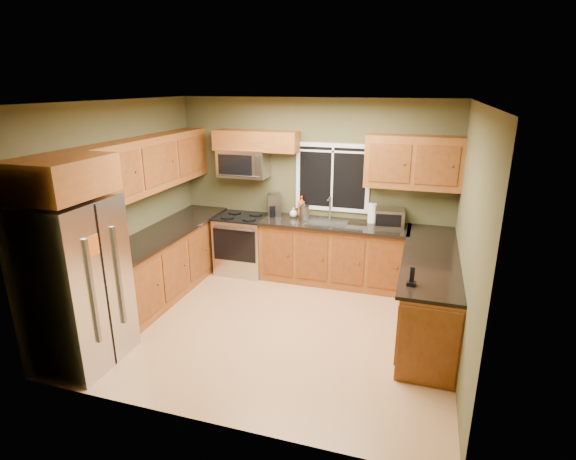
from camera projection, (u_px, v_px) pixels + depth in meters
The scene contains 28 objects.
floor at pixel (276, 325), 5.64m from camera, with size 4.20×4.20×0.00m, color #B2804E.
ceiling at pixel (274, 102), 4.80m from camera, with size 4.20×4.20×0.00m, color white.
back_wall at pixel (313, 189), 6.85m from camera, with size 4.20×4.20×0.00m, color #4C4A2A.
front_wall at pixel (203, 285), 3.58m from camera, with size 4.20×4.20×0.00m, color #4C4A2A.
left_wall at pixel (122, 208), 5.81m from camera, with size 3.60×3.60×0.00m, color #4C4A2A.
right_wall at pixel (468, 240), 4.63m from camera, with size 3.60×3.60×0.00m, color #4C4A2A.
window at pixel (332, 177), 6.69m from camera, with size 1.12×0.03×1.02m.
base_cabinets_left at pixel (167, 262), 6.43m from camera, with size 0.60×2.65×0.90m, color brown.
countertop_left at pixel (166, 231), 6.28m from camera, with size 0.65×2.65×0.04m, color black.
base_cabinets_back at pixel (334, 254), 6.74m from camera, with size 2.17×0.60×0.90m, color brown.
countertop_back at pixel (334, 224), 6.57m from camera, with size 2.17×0.65×0.04m, color black.
base_cabinets_peninsula at pixel (429, 293), 5.48m from camera, with size 0.60×2.52×0.90m.
countertop_peninsula at pixel (431, 257), 5.35m from camera, with size 0.65×2.50×0.04m, color black.
upper_cabinets_left at pixel (150, 164), 6.03m from camera, with size 0.33×2.65×0.72m, color brown.
upper_cabinets_back_left at pixel (256, 141), 6.72m from camera, with size 1.30×0.33×0.30m, color brown.
upper_cabinets_back_right at pixel (413, 162), 6.14m from camera, with size 1.30×0.33×0.72m, color brown.
upper_cabinet_over_fridge at pixel (60, 177), 4.31m from camera, with size 0.72×0.90×0.38m, color brown.
refrigerator at pixel (77, 284), 4.66m from camera, with size 0.74×0.90×1.80m.
range at pixel (243, 244), 7.12m from camera, with size 0.76×0.69×0.94m.
microwave at pixel (244, 163), 6.85m from camera, with size 0.76×0.41×0.42m.
sink at pixel (327, 221), 6.61m from camera, with size 0.60×0.42×0.36m.
toaster_oven at pixel (389, 218), 6.39m from camera, with size 0.44×0.36×0.26m.
coffee_maker at pixel (274, 205), 6.93m from camera, with size 0.28×0.32×0.33m.
kettle at pixel (304, 212), 6.68m from camera, with size 0.20×0.20×0.28m.
paper_towel_roll at pixel (372, 213), 6.57m from camera, with size 0.14×0.14×0.32m.
soap_bottle_a at pixel (301, 206), 6.88m from camera, with size 0.12×0.12×0.31m, color #C75812.
soap_bottle_c at pixel (293, 212), 6.85m from camera, with size 0.12×0.12×0.15m, color white.
cordless_phone at pixel (412, 280), 4.53m from camera, with size 0.10×0.10×0.20m.
Camera 1 is at (1.62, -4.72, 2.88)m, focal length 28.00 mm.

